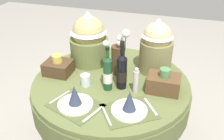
{
  "coord_description": "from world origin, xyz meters",
  "views": [
    {
      "loc": [
        0.5,
        -1.62,
        1.83
      ],
      "look_at": [
        0.0,
        0.03,
        0.82
      ],
      "focal_mm": 41.09,
      "sensor_mm": 36.0,
      "label": 1
    }
  ],
  "objects_px": {
    "place_setting_right": "(129,106)",
    "pepper_mill": "(136,81)",
    "place_setting_left": "(75,100)",
    "gift_tub_back_right": "(157,44)",
    "woven_basket_side_right": "(164,83)",
    "wine_bottle_left": "(122,71)",
    "flower_vase": "(118,56)",
    "tumbler_near_right": "(86,80)",
    "wine_bottle_centre": "(108,73)",
    "dining_table": "(111,94)",
    "gift_tub_back_left": "(89,37)",
    "woven_basket_side_left": "(58,67)"
  },
  "relations": [
    {
      "from": "dining_table",
      "to": "tumbler_near_right",
      "type": "distance_m",
      "value": 0.27
    },
    {
      "from": "pepper_mill",
      "to": "gift_tub_back_right",
      "type": "bearing_deg",
      "value": 76.71
    },
    {
      "from": "gift_tub_back_left",
      "to": "place_setting_right",
      "type": "bearing_deg",
      "value": -49.27
    },
    {
      "from": "dining_table",
      "to": "wine_bottle_centre",
      "type": "bearing_deg",
      "value": -84.6
    },
    {
      "from": "gift_tub_back_left",
      "to": "flower_vase",
      "type": "bearing_deg",
      "value": -23.11
    },
    {
      "from": "gift_tub_back_left",
      "to": "woven_basket_side_left",
      "type": "bearing_deg",
      "value": -122.79
    },
    {
      "from": "wine_bottle_centre",
      "to": "gift_tub_back_left",
      "type": "bearing_deg",
      "value": 127.87
    },
    {
      "from": "woven_basket_side_left",
      "to": "flower_vase",
      "type": "bearing_deg",
      "value": 16.6
    },
    {
      "from": "wine_bottle_left",
      "to": "woven_basket_side_right",
      "type": "bearing_deg",
      "value": 8.3
    },
    {
      "from": "wine_bottle_left",
      "to": "gift_tub_back_right",
      "type": "xyz_separation_m",
      "value": [
        0.2,
        0.33,
        0.1
      ]
    },
    {
      "from": "wine_bottle_left",
      "to": "flower_vase",
      "type": "bearing_deg",
      "value": 112.74
    },
    {
      "from": "pepper_mill",
      "to": "woven_basket_side_left",
      "type": "height_order",
      "value": "pepper_mill"
    },
    {
      "from": "wine_bottle_centre",
      "to": "tumbler_near_right",
      "type": "distance_m",
      "value": 0.2
    },
    {
      "from": "place_setting_right",
      "to": "gift_tub_back_left",
      "type": "relative_size",
      "value": 0.93
    },
    {
      "from": "flower_vase",
      "to": "tumbler_near_right",
      "type": "xyz_separation_m",
      "value": [
        -0.19,
        -0.24,
        -0.11
      ]
    },
    {
      "from": "wine_bottle_left",
      "to": "pepper_mill",
      "type": "bearing_deg",
      "value": -13.8
    },
    {
      "from": "place_setting_left",
      "to": "wine_bottle_centre",
      "type": "distance_m",
      "value": 0.31
    },
    {
      "from": "place_setting_right",
      "to": "gift_tub_back_right",
      "type": "xyz_separation_m",
      "value": [
        0.08,
        0.59,
        0.19
      ]
    },
    {
      "from": "dining_table",
      "to": "flower_vase",
      "type": "height_order",
      "value": "flower_vase"
    },
    {
      "from": "tumbler_near_right",
      "to": "gift_tub_back_right",
      "type": "height_order",
      "value": "gift_tub_back_right"
    },
    {
      "from": "gift_tub_back_right",
      "to": "pepper_mill",
      "type": "bearing_deg",
      "value": -103.29
    },
    {
      "from": "place_setting_right",
      "to": "flower_vase",
      "type": "bearing_deg",
      "value": 114.05
    },
    {
      "from": "woven_basket_side_right",
      "to": "woven_basket_side_left",
      "type": "bearing_deg",
      "value": 179.73
    },
    {
      "from": "wine_bottle_left",
      "to": "gift_tub_back_left",
      "type": "distance_m",
      "value": 0.5
    },
    {
      "from": "pepper_mill",
      "to": "dining_table",
      "type": "bearing_deg",
      "value": 157.27
    },
    {
      "from": "flower_vase",
      "to": "woven_basket_side_right",
      "type": "height_order",
      "value": "flower_vase"
    },
    {
      "from": "wine_bottle_left",
      "to": "gift_tub_back_right",
      "type": "height_order",
      "value": "gift_tub_back_right"
    },
    {
      "from": "dining_table",
      "to": "flower_vase",
      "type": "relative_size",
      "value": 3.05
    },
    {
      "from": "gift_tub_back_left",
      "to": "woven_basket_side_right",
      "type": "bearing_deg",
      "value": -21.59
    },
    {
      "from": "pepper_mill",
      "to": "gift_tub_back_right",
      "type": "relative_size",
      "value": 0.45
    },
    {
      "from": "wine_bottle_centre",
      "to": "woven_basket_side_left",
      "type": "bearing_deg",
      "value": 167.76
    },
    {
      "from": "place_setting_left",
      "to": "flower_vase",
      "type": "relative_size",
      "value": 1.0
    },
    {
      "from": "place_setting_left",
      "to": "flower_vase",
      "type": "height_order",
      "value": "flower_vase"
    },
    {
      "from": "gift_tub_back_right",
      "to": "woven_basket_side_right",
      "type": "relative_size",
      "value": 1.93
    },
    {
      "from": "gift_tub_back_right",
      "to": "woven_basket_side_left",
      "type": "relative_size",
      "value": 2.12
    },
    {
      "from": "flower_vase",
      "to": "woven_basket_side_right",
      "type": "bearing_deg",
      "value": -20.4
    },
    {
      "from": "flower_vase",
      "to": "wine_bottle_centre",
      "type": "relative_size",
      "value": 1.18
    },
    {
      "from": "dining_table",
      "to": "woven_basket_side_right",
      "type": "relative_size",
      "value": 5.33
    },
    {
      "from": "woven_basket_side_left",
      "to": "wine_bottle_centre",
      "type": "bearing_deg",
      "value": -12.24
    },
    {
      "from": "wine_bottle_left",
      "to": "tumbler_near_right",
      "type": "xyz_separation_m",
      "value": [
        -0.27,
        -0.05,
        -0.1
      ]
    },
    {
      "from": "place_setting_right",
      "to": "woven_basket_side_right",
      "type": "height_order",
      "value": "woven_basket_side_right"
    },
    {
      "from": "tumbler_near_right",
      "to": "flower_vase",
      "type": "bearing_deg",
      "value": 51.7
    },
    {
      "from": "dining_table",
      "to": "place_setting_left",
      "type": "height_order",
      "value": "place_setting_left"
    },
    {
      "from": "place_setting_right",
      "to": "pepper_mill",
      "type": "xyz_separation_m",
      "value": [
        -0.01,
        0.23,
        0.05
      ]
    },
    {
      "from": "woven_basket_side_right",
      "to": "gift_tub_back_left",
      "type": "bearing_deg",
      "value": 158.41
    },
    {
      "from": "place_setting_left",
      "to": "pepper_mill",
      "type": "relative_size",
      "value": 2.01
    },
    {
      "from": "place_setting_left",
      "to": "place_setting_right",
      "type": "distance_m",
      "value": 0.37
    },
    {
      "from": "gift_tub_back_right",
      "to": "woven_basket_side_right",
      "type": "xyz_separation_m",
      "value": [
        0.11,
        -0.28,
        -0.17
      ]
    },
    {
      "from": "wine_bottle_left",
      "to": "place_setting_left",
      "type": "bearing_deg",
      "value": -128.02
    },
    {
      "from": "flower_vase",
      "to": "pepper_mill",
      "type": "distance_m",
      "value": 0.3
    }
  ]
}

